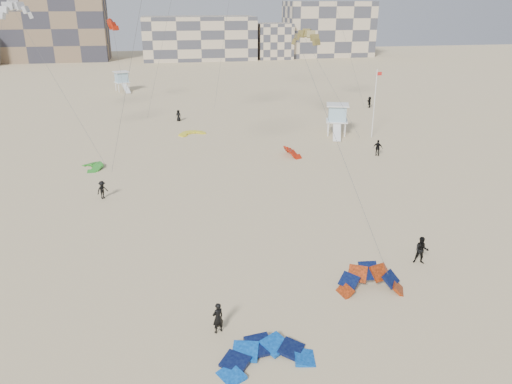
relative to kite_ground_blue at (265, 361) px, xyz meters
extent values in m
plane|color=#CAB287|center=(-2.29, 3.10, 0.00)|extent=(320.00, 320.00, 0.00)
imported|color=black|center=(-1.98, 2.69, 0.88)|extent=(0.76, 0.66, 1.76)
imported|color=black|center=(12.10, 7.54, 0.95)|extent=(1.12, 1.01, 1.89)
imported|color=black|center=(-9.76, 23.47, 0.81)|extent=(1.20, 1.14, 1.63)
imported|color=black|center=(19.34, 31.16, 0.91)|extent=(1.11, 1.00, 1.82)
imported|color=black|center=(-1.89, 52.69, 0.81)|extent=(0.92, 0.77, 1.62)
imported|color=black|center=(29.04, 56.71, 0.89)|extent=(0.78, 1.71, 1.78)
cylinder|color=#3F3F3F|center=(-6.61, 24.68, 10.83)|extent=(5.36, 6.20, 19.68)
cylinder|color=#3F3F3F|center=(7.03, 20.20, 12.71)|extent=(3.10, 30.35, 23.44)
cylinder|color=#3F3F3F|center=(-14.27, 34.82, 8.12)|extent=(8.20, 8.36, 14.25)
cylinder|color=#3F3F3F|center=(-3.58, 47.10, 11.10)|extent=(5.36, 7.81, 20.21)
cylinder|color=#3F3F3F|center=(16.51, 39.52, 6.42)|extent=(4.81, 8.20, 10.85)
cylinder|color=#3F3F3F|center=(23.47, 52.93, 9.36)|extent=(6.31, 0.10, 16.73)
cylinder|color=#3F3F3F|center=(-23.12, 47.55, 9.21)|extent=(1.90, 6.48, 16.43)
cylinder|color=#3F3F3F|center=(5.98, 57.23, 13.71)|extent=(4.63, 2.72, 25.42)
cylinder|color=#3F3F3F|center=(-10.28, 63.56, 6.87)|extent=(0.87, 0.36, 11.75)
cube|color=white|center=(17.96, 41.11, 1.81)|extent=(3.40, 3.40, 0.14)
cube|color=#97BCCE|center=(17.96, 41.11, 2.84)|extent=(2.80, 2.80, 1.93)
cube|color=white|center=(17.96, 41.11, 3.88)|extent=(3.52, 3.52, 0.15)
cube|color=white|center=(17.96, 38.50, 0.87)|extent=(1.76, 2.91, 1.60)
cube|color=white|center=(-11.34, 80.26, 1.69)|extent=(3.25, 3.25, 0.13)
cube|color=#97BCCE|center=(-11.34, 80.26, 2.66)|extent=(2.67, 2.67, 1.81)
cube|color=white|center=(-11.34, 80.26, 3.64)|extent=(3.37, 3.37, 0.14)
cube|color=white|center=(-11.34, 77.82, 0.81)|extent=(1.73, 2.72, 1.50)
cylinder|color=white|center=(21.94, 38.89, 4.25)|extent=(0.11, 0.11, 8.50)
cube|color=red|center=(22.25, 38.89, 7.97)|extent=(0.64, 0.02, 0.43)
cube|color=#7C644A|center=(-32.29, 137.10, 9.00)|extent=(28.00, 14.00, 18.00)
cube|color=beige|center=(7.71, 133.10, 6.00)|extent=(32.00, 16.00, 12.00)
cube|color=beige|center=(47.71, 135.10, 8.00)|extent=(26.00, 14.00, 16.00)
cube|color=beige|center=(29.71, 131.10, 5.00)|extent=(10.00, 10.00, 10.00)
camera|label=1|loc=(-4.10, -19.21, 16.40)|focal=35.00mm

